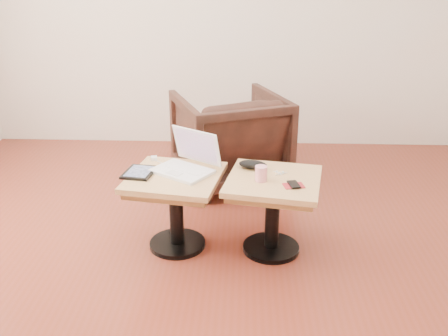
{
  "coord_description": "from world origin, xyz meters",
  "views": [
    {
      "loc": [
        0.23,
        -2.48,
        1.66
      ],
      "look_at": [
        0.11,
        0.25,
        0.54
      ],
      "focal_mm": 40.0,
      "sensor_mm": 36.0,
      "label": 1
    }
  ],
  "objects_px": {
    "side_table_left": "(176,193)",
    "side_table_right": "(273,197)",
    "armchair": "(230,139)",
    "laptop": "(187,163)",
    "striped_cup": "(261,174)"
  },
  "relations": [
    {
      "from": "armchair",
      "to": "side_table_right",
      "type": "bearing_deg",
      "value": 83.59
    },
    {
      "from": "side_table_left",
      "to": "striped_cup",
      "type": "distance_m",
      "value": 0.54
    },
    {
      "from": "striped_cup",
      "to": "side_table_right",
      "type": "bearing_deg",
      "value": 26.47
    },
    {
      "from": "side_table_right",
      "to": "striped_cup",
      "type": "bearing_deg",
      "value": -143.19
    },
    {
      "from": "side_table_right",
      "to": "side_table_left",
      "type": "bearing_deg",
      "value": -172.02
    },
    {
      "from": "side_table_right",
      "to": "striped_cup",
      "type": "height_order",
      "value": "striped_cup"
    },
    {
      "from": "armchair",
      "to": "side_table_left",
      "type": "bearing_deg",
      "value": 51.95
    },
    {
      "from": "laptop",
      "to": "striped_cup",
      "type": "xyz_separation_m",
      "value": [
        0.45,
        -0.14,
        -0.0
      ]
    },
    {
      "from": "side_table_right",
      "to": "laptop",
      "type": "distance_m",
      "value": 0.56
    },
    {
      "from": "side_table_left",
      "to": "side_table_right",
      "type": "height_order",
      "value": "same"
    },
    {
      "from": "laptop",
      "to": "armchair",
      "type": "distance_m",
      "value": 1.0
    },
    {
      "from": "striped_cup",
      "to": "laptop",
      "type": "bearing_deg",
      "value": 162.58
    },
    {
      "from": "side_table_left",
      "to": "armchair",
      "type": "relative_size",
      "value": 0.77
    },
    {
      "from": "side_table_left",
      "to": "side_table_right",
      "type": "distance_m",
      "value": 0.59
    },
    {
      "from": "striped_cup",
      "to": "armchair",
      "type": "xyz_separation_m",
      "value": [
        -0.22,
        1.09,
        -0.17
      ]
    }
  ]
}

